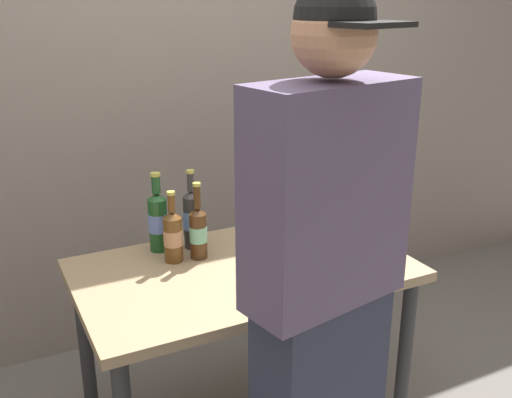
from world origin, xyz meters
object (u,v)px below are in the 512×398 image
laptop (311,225)px  person_figure (323,305)px  beer_bottle_brown (173,235)px  beer_bottle_green (192,218)px  beer_bottle_amber (158,220)px  beer_bottle_dark (198,231)px

laptop → person_figure: (-0.43, -0.74, 0.11)m
beer_bottle_brown → beer_bottle_green: size_ratio=0.87×
beer_bottle_amber → beer_bottle_dark: bearing=-50.5°
beer_bottle_amber → person_figure: 0.91m
laptop → beer_bottle_amber: 0.62m
beer_bottle_dark → beer_bottle_amber: (-0.11, 0.14, 0.02)m
beer_bottle_dark → beer_bottle_green: (0.01, 0.10, 0.02)m
beer_bottle_dark → beer_bottle_brown: beer_bottle_dark is taller
beer_bottle_dark → beer_bottle_green: beer_bottle_green is taller
beer_bottle_dark → beer_bottle_amber: beer_bottle_amber is taller
beer_bottle_dark → beer_bottle_green: size_ratio=0.94×
beer_bottle_dark → beer_bottle_amber: bearing=129.5°
laptop → beer_bottle_green: 0.49m
beer_bottle_green → person_figure: bearing=-87.0°
laptop → beer_bottle_green: size_ratio=1.27×
beer_bottle_brown → person_figure: size_ratio=0.16×
laptop → beer_bottle_amber: (-0.60, 0.15, 0.08)m
beer_bottle_amber → beer_bottle_green: size_ratio=0.99×
beer_bottle_green → person_figure: person_figure is taller
beer_bottle_brown → person_figure: 0.79m
beer_bottle_brown → beer_bottle_green: beer_bottle_green is taller
laptop → beer_bottle_dark: bearing=178.2°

